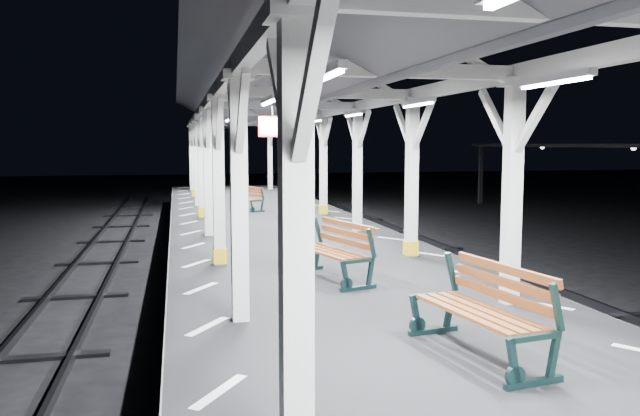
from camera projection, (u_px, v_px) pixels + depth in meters
name	position (u px, v px, depth m)	size (l,w,h in m)	color
ground	(344.00, 337.00, 10.90)	(120.00, 120.00, 0.00)	black
platform	(344.00, 309.00, 10.85)	(6.00, 50.00, 1.00)	black
hazard_stripes_left	(201.00, 288.00, 10.25)	(1.00, 48.00, 0.01)	silver
hazard_stripes_right	(474.00, 274.00, 11.35)	(1.00, 48.00, 0.01)	silver
track_left	(37.00, 355.00, 9.77)	(2.20, 60.00, 0.16)	#2D2D33
track_right	(594.00, 315.00, 12.02)	(2.20, 60.00, 0.16)	#2D2D33
canopy	(346.00, 73.00, 10.42)	(5.40, 49.00, 4.65)	silver
bench_near	(487.00, 308.00, 6.96)	(0.99, 1.99, 1.03)	#122A2A
bench_mid	(336.00, 249.00, 10.91)	(1.17, 1.98, 1.01)	#122A2A
bench_far	(250.00, 198.00, 22.31)	(1.05, 1.63, 0.83)	#122A2A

